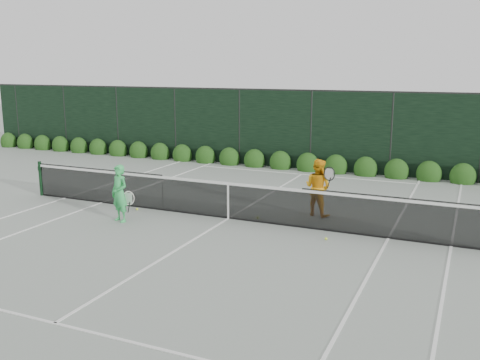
% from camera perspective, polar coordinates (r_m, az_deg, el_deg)
% --- Properties ---
extents(ground, '(80.00, 80.00, 0.00)m').
position_cam_1_polar(ground, '(14.10, -1.25, -4.14)').
color(ground, gray).
rests_on(ground, ground).
extents(tennis_net, '(12.90, 0.10, 1.07)m').
position_cam_1_polar(tennis_net, '(13.97, -1.35, -2.04)').
color(tennis_net, black).
rests_on(tennis_net, ground).
extents(player_woman, '(0.65, 0.50, 1.48)m').
position_cam_1_polar(player_woman, '(14.03, -12.72, -1.40)').
color(player_woman, '#39C460').
rests_on(player_woman, ground).
extents(player_man, '(0.94, 0.77, 1.54)m').
position_cam_1_polar(player_man, '(14.37, 8.30, -0.78)').
color(player_man, '#FFAF15').
rests_on(player_man, ground).
extents(court_lines, '(11.03, 23.83, 0.01)m').
position_cam_1_polar(court_lines, '(14.10, -1.25, -4.12)').
color(court_lines, white).
rests_on(court_lines, ground).
extents(windscreen_fence, '(32.00, 21.07, 3.06)m').
position_cam_1_polar(windscreen_fence, '(11.41, -7.07, -0.28)').
color(windscreen_fence, black).
rests_on(windscreen_fence, ground).
extents(hedge_row, '(31.66, 0.65, 0.94)m').
position_cam_1_polar(hedge_row, '(20.58, 7.22, 1.62)').
color(hedge_row, '#113D10').
rests_on(hedge_row, ground).
extents(tennis_balls, '(5.57, 1.06, 0.07)m').
position_cam_1_polar(tennis_balls, '(13.79, -0.58, -4.37)').
color(tennis_balls, '#D2F235').
rests_on(tennis_balls, ground).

